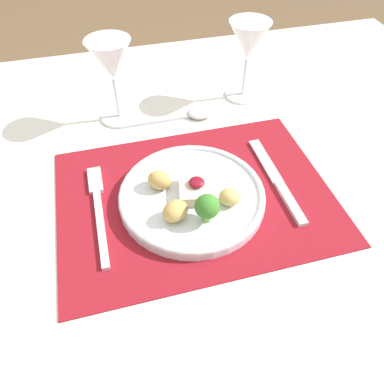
% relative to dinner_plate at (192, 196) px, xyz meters
% --- Properties ---
extents(ground_plane, '(8.00, 8.00, 0.00)m').
position_rel_dinner_plate_xyz_m(ground_plane, '(0.01, 0.01, -0.75)').
color(ground_plane, brown).
extents(dining_table, '(1.48, 1.18, 0.73)m').
position_rel_dinner_plate_xyz_m(dining_table, '(0.01, 0.01, -0.09)').
color(dining_table, white).
rests_on(dining_table, ground_plane).
extents(placemat, '(0.47, 0.35, 0.00)m').
position_rel_dinner_plate_xyz_m(placemat, '(0.01, 0.01, -0.02)').
color(placemat, maroon).
rests_on(placemat, dining_table).
extents(dinner_plate, '(0.25, 0.25, 0.07)m').
position_rel_dinner_plate_xyz_m(dinner_plate, '(0.00, 0.00, 0.00)').
color(dinner_plate, silver).
rests_on(dinner_plate, placemat).
extents(fork, '(0.02, 0.22, 0.01)m').
position_rel_dinner_plate_xyz_m(fork, '(-0.16, 0.03, -0.01)').
color(fork, silver).
rests_on(fork, placemat).
extents(knife, '(0.02, 0.22, 0.01)m').
position_rel_dinner_plate_xyz_m(knife, '(0.16, -0.00, -0.01)').
color(knife, silver).
rests_on(knife, placemat).
extents(spoon, '(0.20, 0.05, 0.02)m').
position_rel_dinner_plate_xyz_m(spoon, '(0.06, 0.24, -0.01)').
color(spoon, silver).
rests_on(spoon, dining_table).
extents(wine_glass_near, '(0.09, 0.09, 0.17)m').
position_rel_dinner_plate_xyz_m(wine_glass_near, '(0.20, 0.29, 0.11)').
color(wine_glass_near, white).
rests_on(wine_glass_near, dining_table).
extents(wine_glass_far, '(0.09, 0.09, 0.17)m').
position_rel_dinner_plate_xyz_m(wine_glass_far, '(-0.09, 0.28, 0.11)').
color(wine_glass_far, white).
rests_on(wine_glass_far, dining_table).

